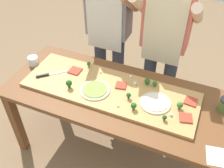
{
  "coord_description": "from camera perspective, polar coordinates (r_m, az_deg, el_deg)",
  "views": [
    {
      "loc": [
        0.57,
        -1.39,
        2.19
      ],
      "look_at": [
        -0.01,
        -0.03,
        0.88
      ],
      "focal_mm": 41.78,
      "sensor_mm": 36.0,
      "label": 1
    }
  ],
  "objects": [
    {
      "name": "cheese_crumble_a",
      "position": [
        2.22,
        -2.52,
        2.57
      ],
      "size": [
        0.02,
        0.02,
        0.01
      ],
      "primitive_type": "cube",
      "rotation": [
        0.0,
        0.0,
        0.3
      ],
      "color": "silver",
      "rests_on": "cutting_board"
    },
    {
      "name": "broccoli_floret_front_right",
      "position": [
        2.11,
        7.73,
        0.61
      ],
      "size": [
        0.05,
        0.05,
        0.06
      ],
      "color": "#2C5915",
      "rests_on": "cutting_board"
    },
    {
      "name": "pizza_slice_far_right",
      "position": [
        2.05,
        16.86,
        -3.64
      ],
      "size": [
        0.1,
        0.1,
        0.01
      ],
      "primitive_type": "cube",
      "rotation": [
        0.0,
        0.0,
        -0.08
      ],
      "color": "#BC3D28",
      "rests_on": "cutting_board"
    },
    {
      "name": "broccoli_floret_center_left",
      "position": [
        2.1,
        9.37,
        0.09
      ],
      "size": [
        0.04,
        0.04,
        0.05
      ],
      "color": "#366618",
      "rests_on": "cutting_board"
    },
    {
      "name": "ground_plane",
      "position": [
        2.66,
        0.53,
        -14.08
      ],
      "size": [
        8.0,
        8.0,
        0.0
      ],
      "primitive_type": "plane",
      "color": "#896B4C"
    },
    {
      "name": "pizza_slice_center",
      "position": [
        2.09,
        1.99,
        -0.3
      ],
      "size": [
        0.1,
        0.1,
        0.01
      ],
      "primitive_type": "cube",
      "rotation": [
        0.0,
        0.0,
        0.2
      ],
      "color": "#BC3D28",
      "rests_on": "cutting_board"
    },
    {
      "name": "cutting_board",
      "position": [
        2.08,
        -0.54,
        -1.24
      ],
      "size": [
        1.4,
        0.47,
        0.03
      ],
      "primitive_type": "cube",
      "color": "tan",
      "rests_on": "prep_table"
    },
    {
      "name": "cheese_crumble_e",
      "position": [
        2.11,
        5.0,
        0.12
      ],
      "size": [
        0.02,
        0.02,
        0.02
      ],
      "primitive_type": "cube",
      "rotation": [
        0.0,
        0.0,
        0.08
      ],
      "color": "white",
      "rests_on": "cutting_board"
    },
    {
      "name": "broccoli_floret_back_left",
      "position": [
        1.86,
        11.43,
        -7.21
      ],
      "size": [
        0.03,
        0.03,
        0.05
      ],
      "color": "#2C5915",
      "rests_on": "cutting_board"
    },
    {
      "name": "flour_cup",
      "position": [
        2.44,
        -16.83,
        4.77
      ],
      "size": [
        0.09,
        0.09,
        0.08
      ],
      "color": "white",
      "rests_on": "prep_table"
    },
    {
      "name": "broccoli_floret_back_mid",
      "position": [
        1.89,
        4.76,
        -4.77
      ],
      "size": [
        0.04,
        0.04,
        0.06
      ],
      "color": "#366618",
      "rests_on": "cutting_board"
    },
    {
      "name": "cheese_crumble_b",
      "position": [
        1.91,
        12.81,
        -6.59
      ],
      "size": [
        0.02,
        0.02,
        0.02
      ],
      "primitive_type": "cube",
      "rotation": [
        0.0,
        0.0,
        1.37
      ],
      "color": "silver",
      "rests_on": "cutting_board"
    },
    {
      "name": "pizza_whole_white_garlic",
      "position": [
        1.98,
        9.44,
        -4.04
      ],
      "size": [
        0.24,
        0.24,
        0.02
      ],
      "color": "beige",
      "rests_on": "cutting_board"
    },
    {
      "name": "pizza_slice_near_right",
      "position": [
        2.26,
        -8.09,
        2.9
      ],
      "size": [
        0.1,
        0.1,
        0.01
      ],
      "primitive_type": "cube",
      "rotation": [
        0.0,
        0.0,
        -0.02
      ],
      "color": "#BC3D28",
      "rests_on": "cutting_board"
    },
    {
      "name": "broccoli_floret_front_left",
      "position": [
        1.95,
        14.64,
        -4.48
      ],
      "size": [
        0.05,
        0.05,
        0.06
      ],
      "color": "#3F7220",
      "rests_on": "cutting_board"
    },
    {
      "name": "cook_left",
      "position": [
        2.49,
        -0.78,
        12.89
      ],
      "size": [
        0.54,
        0.39,
        1.67
      ],
      "color": "#333847",
      "rests_on": "ground"
    },
    {
      "name": "cheese_crumble_d",
      "position": [
        2.17,
        4.02,
        1.57
      ],
      "size": [
        0.02,
        0.02,
        0.02
      ],
      "primitive_type": "cube",
      "rotation": [
        0.0,
        0.0,
        0.17
      ],
      "color": "silver",
      "rests_on": "cutting_board"
    },
    {
      "name": "broccoli_floret_center_right",
      "position": [
        2.08,
        -9.4,
        0.11
      ],
      "size": [
        0.05,
        0.05,
        0.07
      ],
      "color": "#2C5915",
      "rests_on": "cutting_board"
    },
    {
      "name": "recipe_note",
      "position": [
        1.82,
        21.69,
        -14.48
      ],
      "size": [
        0.14,
        0.16,
        0.0
      ],
      "primitive_type": "cube",
      "rotation": [
        0.0,
        0.0,
        0.19
      ],
      "color": "white",
      "rests_on": "prep_table"
    },
    {
      "name": "chefs_knife",
      "position": [
        2.26,
        -13.81,
        2.02
      ],
      "size": [
        0.22,
        0.21,
        0.02
      ],
      "color": "#B7BABF",
      "rests_on": "cutting_board"
    },
    {
      "name": "cook_right",
      "position": [
        2.35,
        11.51,
        10.18
      ],
      "size": [
        0.54,
        0.39,
        1.67
      ],
      "color": "#333847",
      "rests_on": "ground"
    },
    {
      "name": "pizza_whole_pesto_green",
      "position": [
        2.06,
        -3.76,
        -1.27
      ],
      "size": [
        0.24,
        0.24,
        0.02
      ],
      "color": "beige",
      "rests_on": "cutting_board"
    },
    {
      "name": "prep_table",
      "position": [
        2.14,
        0.64,
        -3.94
      ],
      "size": [
        1.79,
        0.76,
        0.77
      ],
      "color": "brown",
      "rests_on": "ground"
    },
    {
      "name": "cheese_crumble_c",
      "position": [
        1.93,
        1.33,
        -4.76
      ],
      "size": [
        0.02,
        0.02,
        0.01
      ],
      "primitive_type": "cube",
      "rotation": [
        0.0,
        0.0,
        1.31
      ],
      "color": "silver",
      "rests_on": "cutting_board"
    },
    {
      "name": "broccoli_floret_back_right",
      "position": [
        2.28,
        -5.1,
        4.42
      ],
      "size": [
        0.04,
        0.04,
        0.05
      ],
      "color": "#366618",
      "rests_on": "cutting_board"
    },
    {
      "name": "sauce_jar",
      "position": [
        2.07,
        23.38,
        -4.21
      ],
      "size": [
        0.08,
        0.08,
        0.11
      ],
      "color": "#517033",
      "rests_on": "prep_table"
    },
    {
      "name": "broccoli_floret_front_mid",
      "position": [
        1.97,
        3.65,
        -2.5
      ],
      "size": [
        0.04,
        0.04,
        0.05
      ],
      "color": "#2C5915",
      "rests_on": "cutting_board"
    },
    {
      "name": "pizza_slice_far_left",
      "position": [
        1.92,
        15.84,
        -7.14
      ],
      "size": [
        0.11,
        0.11,
        0.01
      ],
      "primitive_type": "cube",
      "rotation": [
        0.0,
        0.0,
        0.26
      ],
      "color": "#BC3D28",
      "rests_on": "cutting_board"
    }
  ]
}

